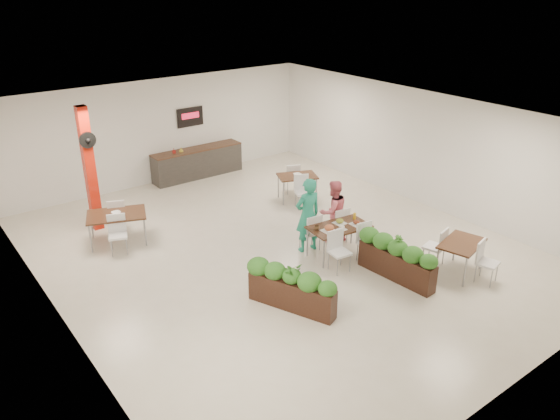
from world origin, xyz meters
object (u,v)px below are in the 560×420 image
object	(u,v)px
red_column	(90,168)
side_table_b	(297,180)
diner_man	(308,215)
service_counter	(197,162)
side_table_a	(117,218)
diner_woman	(333,211)
side_table_c	(461,248)
main_table	(339,231)
planter_left	(292,286)
planter_right	(397,258)

from	to	relation	value
red_column	side_table_b	distance (m)	5.65
red_column	diner_man	xyz separation A→B (m)	(3.56, -4.20, -0.74)
service_counter	side_table_a	bearing A→B (deg)	-142.59
service_counter	side_table_b	xyz separation A→B (m)	(1.32, -3.48, 0.13)
diner_man	diner_woman	distance (m)	0.81
side_table_a	side_table_c	distance (m)	8.03
red_column	side_table_b	xyz separation A→B (m)	(5.32, -1.61, -1.02)
main_table	diner_woman	world-z (taller)	diner_woman
diner_man	side_table_c	xyz separation A→B (m)	(1.95, -2.86, -0.29)
planter_left	red_column	bearing A→B (deg)	106.27
diner_woman	diner_man	bearing A→B (deg)	7.08
diner_man	main_table	bearing A→B (deg)	127.89
red_column	diner_woman	size ratio (longest dim) A/B	2.04
red_column	diner_man	distance (m)	5.55
service_counter	diner_man	world-z (taller)	service_counter
planter_left	side_table_a	size ratio (longest dim) A/B	1.09
main_table	planter_left	xyz separation A→B (m)	(-2.22, -1.07, -0.13)
diner_man	side_table_c	size ratio (longest dim) A/B	1.08
service_counter	main_table	bearing A→B (deg)	-90.42
main_table	side_table_b	xyz separation A→B (m)	(1.37, 3.24, -0.01)
service_counter	diner_man	bearing A→B (deg)	-94.14
planter_right	side_table_c	distance (m)	1.45
planter_right	planter_left	bearing A→B (deg)	169.85
planter_left	planter_right	bearing A→B (deg)	-10.15
planter_left	side_table_b	distance (m)	5.61
diner_man	side_table_a	size ratio (longest dim) A/B	1.09
diner_man	planter_right	world-z (taller)	diner_man
service_counter	side_table_b	world-z (taller)	service_counter
red_column	side_table_c	size ratio (longest dim) A/B	1.91
planter_right	side_table_a	size ratio (longest dim) A/B	1.18
side_table_b	side_table_c	size ratio (longest dim) A/B	0.99
planter_left	side_table_c	world-z (taller)	planter_left
red_column	planter_left	world-z (taller)	red_column
diner_woman	side_table_b	bearing A→B (deg)	-103.36
service_counter	side_table_c	distance (m)	9.05
side_table_b	side_table_a	bearing A→B (deg)	-162.59
red_column	side_table_b	bearing A→B (deg)	-16.87
main_table	side_table_b	distance (m)	3.52
side_table_b	side_table_c	world-z (taller)	same
diner_man	side_table_c	world-z (taller)	diner_man
service_counter	side_table_a	distance (m)	4.86
side_table_b	red_column	bearing A→B (deg)	-173.67
red_column	service_counter	xyz separation A→B (m)	(4.00, 1.86, -1.15)
planter_right	side_table_b	distance (m)	4.88
side_table_b	side_table_c	bearing A→B (deg)	-64.78
main_table	diner_woman	xyz separation A→B (m)	(0.41, 0.65, 0.15)
planter_right	diner_man	bearing A→B (deg)	107.25
main_table	planter_right	bearing A→B (deg)	-79.37
side_table_c	planter_left	bearing A→B (deg)	148.92
red_column	side_table_c	distance (m)	9.01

